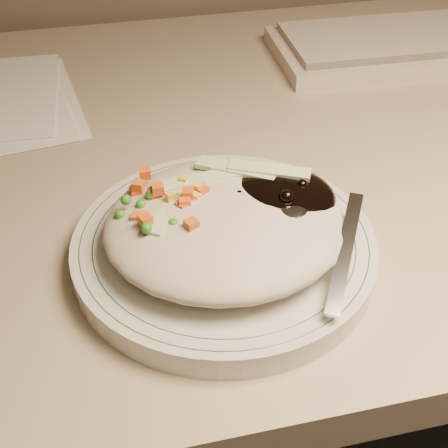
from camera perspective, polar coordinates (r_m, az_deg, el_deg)
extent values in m
cube|color=tan|center=(0.70, 4.77, 7.05)|extent=(1.40, 0.70, 0.04)
cylinder|color=silver|center=(0.51, 0.00, -2.25)|extent=(0.25, 0.25, 0.02)
torus|color=#144723|center=(0.51, 0.00, -1.40)|extent=(0.23, 0.23, 0.00)
torus|color=#144723|center=(0.51, 0.00, -1.40)|extent=(0.21, 0.21, 0.00)
ellipsoid|color=#B8AD95|center=(0.49, 0.13, 0.02)|extent=(0.19, 0.18, 0.04)
ellipsoid|color=black|center=(0.51, 4.71, 2.21)|extent=(0.10, 0.09, 0.03)
ellipsoid|color=orange|center=(0.50, -5.45, 0.87)|extent=(0.08, 0.08, 0.02)
sphere|color=black|center=(0.49, 1.39, 2.49)|extent=(0.01, 0.01, 0.01)
sphere|color=black|center=(0.51, 4.40, 3.33)|extent=(0.01, 0.01, 0.01)
sphere|color=black|center=(0.50, 7.14, 3.55)|extent=(0.01, 0.01, 0.01)
sphere|color=black|center=(0.52, 5.91, 3.77)|extent=(0.01, 0.01, 0.01)
sphere|color=black|center=(0.49, 5.73, 2.46)|extent=(0.01, 0.01, 0.01)
sphere|color=black|center=(0.50, 4.35, 2.83)|extent=(0.01, 0.01, 0.01)
sphere|color=black|center=(0.51, 5.21, 3.68)|extent=(0.01, 0.01, 0.01)
cube|color=#E15B19|center=(0.49, -6.07, 3.21)|extent=(0.01, 0.01, 0.01)
cube|color=#E15B19|center=(0.48, -3.80, 0.94)|extent=(0.01, 0.01, 0.01)
cube|color=#E15B19|center=(0.50, -7.81, 3.46)|extent=(0.01, 0.01, 0.01)
cube|color=#E15B19|center=(0.48, -3.33, 2.76)|extent=(0.01, 0.01, 0.01)
cube|color=#E15B19|center=(0.48, -3.61, 1.97)|extent=(0.01, 0.01, 0.01)
cube|color=#E15B19|center=(0.51, -8.02, 2.98)|extent=(0.01, 0.01, 0.01)
cube|color=#E15B19|center=(0.50, -6.35, 2.87)|extent=(0.01, 0.01, 0.01)
cube|color=#E15B19|center=(0.48, -3.79, 1.62)|extent=(0.01, 0.01, 0.01)
cube|color=#E15B19|center=(0.49, -2.04, 3.00)|extent=(0.01, 0.01, 0.01)
cube|color=#E15B19|center=(0.51, -7.25, 4.63)|extent=(0.01, 0.01, 0.01)
cube|color=#E15B19|center=(0.46, -7.22, 0.37)|extent=(0.01, 0.01, 0.01)
cube|color=#E15B19|center=(0.46, -2.99, -0.09)|extent=(0.01, 0.01, 0.01)
cube|color=#E15B19|center=(0.48, -7.92, 0.52)|extent=(0.01, 0.01, 0.01)
cube|color=#E15B19|center=(0.51, -7.88, 2.71)|extent=(0.01, 0.01, 0.01)
sphere|color=#388C28|center=(0.49, -3.83, 2.16)|extent=(0.01, 0.01, 0.01)
sphere|color=#388C28|center=(0.46, -7.11, -0.39)|extent=(0.01, 0.01, 0.01)
sphere|color=#388C28|center=(0.49, -7.59, 1.76)|extent=(0.01, 0.01, 0.01)
sphere|color=#388C28|center=(0.48, -8.97, 2.19)|extent=(0.01, 0.01, 0.01)
sphere|color=#388C28|center=(0.49, -4.27, 2.42)|extent=(0.01, 0.01, 0.01)
sphere|color=#388C28|center=(0.47, -2.82, -0.06)|extent=(0.01, 0.01, 0.01)
sphere|color=#388C28|center=(0.49, -5.48, 1.31)|extent=(0.01, 0.01, 0.01)
sphere|color=#388C28|center=(0.47, -5.94, -0.24)|extent=(0.01, 0.01, 0.01)
sphere|color=#388C28|center=(0.49, -9.47, 0.83)|extent=(0.01, 0.01, 0.01)
sphere|color=#388C28|center=(0.49, -6.51, 3.00)|extent=(0.01, 0.01, 0.01)
sphere|color=#388C28|center=(0.49, -6.74, 2.74)|extent=(0.01, 0.01, 0.01)
sphere|color=#388C28|center=(0.48, -7.27, 0.54)|extent=(0.01, 0.01, 0.01)
sphere|color=#388C28|center=(0.47, -4.65, 0.04)|extent=(0.01, 0.01, 0.01)
sphere|color=#388C28|center=(0.51, -1.99, 3.74)|extent=(0.01, 0.01, 0.01)
cube|color=yellow|center=(0.49, -4.41, 2.40)|extent=(0.01, 0.01, 0.01)
cube|color=yellow|center=(0.49, -2.56, 2.43)|extent=(0.01, 0.01, 0.01)
cube|color=yellow|center=(0.50, -5.70, 2.42)|extent=(0.01, 0.01, 0.01)
cube|color=yellow|center=(0.49, -4.91, 2.50)|extent=(0.01, 0.01, 0.01)
cube|color=yellow|center=(0.49, -5.43, 1.17)|extent=(0.01, 0.01, 0.01)
cube|color=yellow|center=(0.49, -2.46, 3.32)|extent=(0.01, 0.01, 0.01)
cube|color=yellow|center=(0.51, -3.69, 4.00)|extent=(0.01, 0.01, 0.01)
cube|color=yellow|center=(0.49, -4.32, 1.24)|extent=(0.01, 0.01, 0.01)
cube|color=#B2D18C|center=(0.51, -1.99, 4.11)|extent=(0.07, 0.02, 0.00)
cube|color=#B2D18C|center=(0.52, 1.16, 5.03)|extent=(0.07, 0.05, 0.00)
cube|color=#B2D18C|center=(0.48, -4.77, 1.44)|extent=(0.05, 0.06, 0.00)
cube|color=#B2D18C|center=(0.51, 4.16, 4.95)|extent=(0.07, 0.04, 0.00)
ellipsoid|color=silver|center=(0.49, 5.84, 1.49)|extent=(0.05, 0.06, 0.01)
cube|color=silver|center=(0.47, 11.01, -2.43)|extent=(0.07, 0.10, 0.03)
cube|color=beige|center=(0.91, 18.95, 15.29)|extent=(0.44, 0.17, 0.02)
cube|color=beige|center=(0.90, 19.16, 16.18)|extent=(0.41, 0.14, 0.01)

